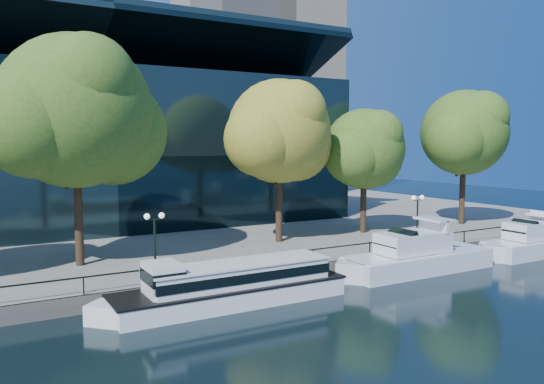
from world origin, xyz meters
TOP-DOWN VIEW (x-y plane):
  - ground at (0.00, 0.00)m, footprint 160.00×160.00m
  - promenade at (0.00, 36.38)m, footprint 90.00×67.08m
  - railing at (0.00, 3.25)m, footprint 88.20×0.08m
  - convention_building at (-4.00, 31.79)m, footprint 50.00×24.57m
  - office_tower at (28.00, 55.00)m, footprint 22.50×22.50m
  - tour_boat at (-2.71, 0.62)m, footprint 15.02×3.35m
  - cruiser_near at (12.04, 0.93)m, footprint 13.09×3.37m
  - cruiser_far at (24.49, 0.35)m, footprint 10.91×3.02m
  - tree_2 at (-8.70, 10.53)m, footprint 12.61×10.34m
  - tree_3 at (7.27, 11.31)m, footprint 10.65×8.73m
  - tree_4 at (16.23, 11.35)m, footprint 9.14×7.50m
  - tree_5 at (28.30, 10.44)m, footprint 10.66×8.74m
  - lamp_1 at (-5.62, 4.50)m, footprint 1.26×0.36m
  - lamp_2 at (15.92, 4.50)m, footprint 1.26×0.36m

SIDE VIEW (x-z plane):
  - ground at x=0.00m, z-range 0.00..0.00m
  - promenade at x=0.00m, z-range 0.00..1.00m
  - cruiser_far at x=24.49m, z-range -0.65..2.91m
  - cruiser_near at x=12.04m, z-range -0.72..3.07m
  - tour_boat at x=-2.71m, z-range -0.21..2.64m
  - railing at x=0.00m, z-range 1.44..2.43m
  - lamp_1 at x=-5.62m, z-range 1.97..6.00m
  - lamp_2 at x=15.92m, z-range 1.97..6.00m
  - tree_4 at x=16.23m, z-range 2.84..14.14m
  - convention_building at x=-4.00m, z-range -2.21..19.22m
  - tree_3 at x=7.27m, z-range 3.25..16.65m
  - tree_5 at x=28.30m, z-range 3.29..16.78m
  - tree_2 at x=-8.70m, z-range 3.39..18.68m
  - office_tower at x=28.00m, z-range 0.07..65.97m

